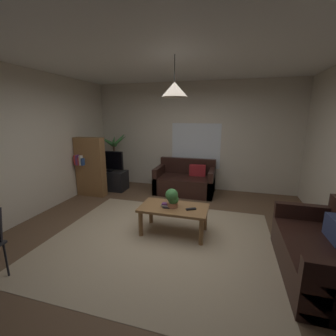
{
  "coord_description": "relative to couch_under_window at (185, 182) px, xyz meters",
  "views": [
    {
      "loc": [
        0.99,
        -3.17,
        1.89
      ],
      "look_at": [
        0.0,
        0.3,
        1.05
      ],
      "focal_mm": 24.12,
      "sensor_mm": 36.0,
      "label": 1
    }
  ],
  "objects": [
    {
      "name": "potted_palm_corner",
      "position": [
        -2.0,
        0.14,
        0.36
      ],
      "size": [
        0.75,
        0.81,
        1.48
      ],
      "color": "#B77051",
      "rests_on": "ground"
    },
    {
      "name": "pendant_lamp",
      "position": [
        0.22,
        -2.02,
        1.98
      ],
      "size": [
        0.38,
        0.38,
        0.57
      ],
      "color": "black"
    },
    {
      "name": "book_on_table_2",
      "position": [
        0.11,
        -2.05,
        0.23
      ],
      "size": [
        0.13,
        0.08,
        0.02
      ],
      "primitive_type": "cube",
      "rotation": [
        0.0,
        0.0,
        -0.03
      ],
      "color": "#72387F",
      "rests_on": "coffee_table"
    },
    {
      "name": "potted_plant_on_table",
      "position": [
        0.21,
        -2.05,
        0.34
      ],
      "size": [
        0.21,
        0.21,
        0.31
      ],
      "color": "#B77051",
      "rests_on": "coffee_table"
    },
    {
      "name": "floor",
      "position": [
        0.08,
        -2.14,
        -0.29
      ],
      "size": [
        5.16,
        5.23,
        0.02
      ],
      "primitive_type": "cube",
      "color": "brown",
      "rests_on": "ground"
    },
    {
      "name": "window_pane",
      "position": [
        0.17,
        0.47,
        0.85
      ],
      "size": [
        1.26,
        0.01,
        1.15
      ],
      "primitive_type": "cube",
      "color": "white"
    },
    {
      "name": "tv",
      "position": [
        -1.96,
        -0.3,
        0.49
      ],
      "size": [
        0.83,
        0.16,
        0.52
      ],
      "color": "black",
      "rests_on": "tv_stand"
    },
    {
      "name": "wall_back",
      "position": [
        0.08,
        0.5,
        1.08
      ],
      "size": [
        5.28,
        0.06,
        2.72
      ],
      "primitive_type": "cube",
      "color": "beige",
      "rests_on": "ground"
    },
    {
      "name": "book_on_table_0",
      "position": [
        0.12,
        -2.07,
        0.19
      ],
      "size": [
        0.12,
        0.12,
        0.02
      ],
      "primitive_type": "cube",
      "rotation": [
        0.0,
        0.0,
        0.07
      ],
      "color": "black",
      "rests_on": "coffee_table"
    },
    {
      "name": "tv_stand",
      "position": [
        -1.96,
        -0.28,
        -0.03
      ],
      "size": [
        0.9,
        0.44,
        0.5
      ],
      "primitive_type": "cube",
      "color": "black",
      "rests_on": "ground"
    },
    {
      "name": "coffee_table",
      "position": [
        0.22,
        -2.02,
        0.1
      ],
      "size": [
        1.09,
        0.6,
        0.46
      ],
      "color": "olive",
      "rests_on": "ground"
    },
    {
      "name": "couch_under_window",
      "position": [
        0.0,
        0.0,
        0.0
      ],
      "size": [
        1.43,
        0.82,
        0.82
      ],
      "color": "black",
      "rests_on": "ground"
    },
    {
      "name": "rug",
      "position": [
        0.08,
        -2.34,
        -0.27
      ],
      "size": [
        3.36,
        2.87,
        0.01
      ],
      "primitive_type": "cube",
      "color": "tan",
      "rests_on": "ground"
    },
    {
      "name": "wall_left",
      "position": [
        -2.54,
        -2.14,
        1.08
      ],
      "size": [
        0.06,
        5.23,
        2.72
      ],
      "primitive_type": "cube",
      "color": "beige",
      "rests_on": "ground"
    },
    {
      "name": "ceiling",
      "position": [
        0.08,
        -2.14,
        2.46
      ],
      "size": [
        5.16,
        5.23,
        0.02
      ],
      "primitive_type": "cube",
      "color": "white"
    },
    {
      "name": "remote_on_table_0",
      "position": [
        0.51,
        -2.06,
        0.19
      ],
      "size": [
        0.16,
        0.12,
        0.02
      ],
      "primitive_type": "cube",
      "rotation": [
        0.0,
        0.0,
        2.1
      ],
      "color": "black",
      "rests_on": "coffee_table"
    },
    {
      "name": "bookshelf_corner",
      "position": [
        -2.14,
        -0.8,
        0.43
      ],
      "size": [
        0.7,
        0.31,
        1.4
      ],
      "color": "olive",
      "rests_on": "ground"
    },
    {
      "name": "book_on_table_1",
      "position": [
        0.1,
        -2.06,
        0.21
      ],
      "size": [
        0.16,
        0.1,
        0.02
      ],
      "primitive_type": "cube",
      "rotation": [
        0.0,
        0.0,
        -0.08
      ],
      "color": "beige",
      "rests_on": "coffee_table"
    },
    {
      "name": "couch_right_side",
      "position": [
        2.19,
        -2.55,
        -0.0
      ],
      "size": [
        0.82,
        1.52,
        0.82
      ],
      "rotation": [
        0.0,
        0.0,
        -1.57
      ],
      "color": "black",
      "rests_on": "ground"
    }
  ]
}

